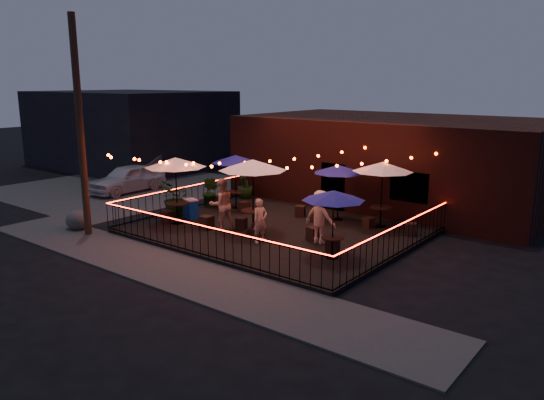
# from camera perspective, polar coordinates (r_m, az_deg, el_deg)

# --- Properties ---
(ground) EXTENTS (110.00, 110.00, 0.00)m
(ground) POSITION_cam_1_polar(r_m,az_deg,el_deg) (18.80, -3.28, -4.90)
(ground) COLOR black
(ground) RESTS_ON ground
(patio) EXTENTS (10.00, 8.00, 0.15)m
(patio) POSITION_cam_1_polar(r_m,az_deg,el_deg) (20.25, 0.47, -3.36)
(patio) COLOR black
(patio) RESTS_ON ground
(sidewalk) EXTENTS (18.00, 2.50, 0.05)m
(sidewalk) POSITION_cam_1_polar(r_m,az_deg,el_deg) (16.63, -10.78, -7.40)
(sidewalk) COLOR #3B3937
(sidewalk) RESTS_ON ground
(parking_lot) EXTENTS (11.00, 12.00, 0.02)m
(parking_lot) POSITION_cam_1_polar(r_m,az_deg,el_deg) (30.11, -15.45, 1.38)
(parking_lot) COLOR #3B3937
(parking_lot) RESTS_ON ground
(brick_building) EXTENTS (14.00, 8.00, 4.00)m
(brick_building) POSITION_cam_1_polar(r_m,az_deg,el_deg) (26.06, 13.13, 4.25)
(brick_building) COLOR #38150F
(brick_building) RESTS_ON ground
(background_building) EXTENTS (12.00, 9.00, 5.00)m
(background_building) POSITION_cam_1_polar(r_m,az_deg,el_deg) (37.50, -15.01, 7.41)
(background_building) COLOR black
(background_building) RESTS_ON ground
(utility_pole) EXTENTS (0.26, 0.26, 8.00)m
(utility_pole) POSITION_cam_1_polar(r_m,az_deg,el_deg) (20.47, -19.93, 7.25)
(utility_pole) COLOR #341E15
(utility_pole) RESTS_ON ground
(fence_front) EXTENTS (10.00, 0.04, 1.04)m
(fence_front) POSITION_cam_1_polar(r_m,az_deg,el_deg) (17.23, -7.73, -4.34)
(fence_front) COLOR black
(fence_front) RESTS_ON patio
(fence_left) EXTENTS (0.04, 8.00, 1.04)m
(fence_left) POSITION_cam_1_polar(r_m,az_deg,el_deg) (23.41, -9.24, 0.16)
(fence_left) COLOR black
(fence_left) RESTS_ON patio
(fence_right) EXTENTS (0.04, 8.00, 1.04)m
(fence_right) POSITION_cam_1_polar(r_m,az_deg,el_deg) (17.60, 13.49, -4.22)
(fence_right) COLOR black
(fence_right) RESTS_ON patio
(festoon_lights) EXTENTS (10.02, 8.72, 1.32)m
(festoon_lights) POSITION_cam_1_polar(r_m,az_deg,el_deg) (20.11, -2.32, 3.65)
(festoon_lights) COLOR #FB3805
(festoon_lights) RESTS_ON ground
(cafe_table_0) EXTENTS (2.48, 2.48, 2.63)m
(cafe_table_0) POSITION_cam_1_polar(r_m,az_deg,el_deg) (20.92, -10.35, 3.91)
(cafe_table_0) COLOR black
(cafe_table_0) RESTS_ON patio
(cafe_table_1) EXTENTS (2.30, 2.30, 2.36)m
(cafe_table_1) POSITION_cam_1_polar(r_m,az_deg,el_deg) (23.30, -3.95, 4.35)
(cafe_table_1) COLOR black
(cafe_table_1) RESTS_ON patio
(cafe_table_2) EXTENTS (2.55, 2.55, 2.75)m
(cafe_table_2) POSITION_cam_1_polar(r_m,az_deg,el_deg) (19.26, -2.08, 3.68)
(cafe_table_2) COLOR black
(cafe_table_2) RESTS_ON patio
(cafe_table_3) EXTENTS (2.31, 2.31, 2.25)m
(cafe_table_3) POSITION_cam_1_polar(r_m,az_deg,el_deg) (21.34, 7.19, 3.24)
(cafe_table_3) COLOR black
(cafe_table_3) RESTS_ON patio
(cafe_table_4) EXTENTS (2.23, 2.23, 2.20)m
(cafe_table_4) POSITION_cam_1_polar(r_m,az_deg,el_deg) (16.60, 6.64, 0.39)
(cafe_table_4) COLOR black
(cafe_table_4) RESTS_ON patio
(cafe_table_5) EXTENTS (2.89, 2.89, 2.53)m
(cafe_table_5) POSITION_cam_1_polar(r_m,az_deg,el_deg) (20.53, 11.83, 3.43)
(cafe_table_5) COLOR black
(cafe_table_5) RESTS_ON patio
(bistro_chair_0) EXTENTS (0.42, 0.42, 0.48)m
(bistro_chair_0) POSITION_cam_1_polar(r_m,az_deg,el_deg) (21.45, -11.14, -1.82)
(bistro_chair_0) COLOR black
(bistro_chair_0) RESTS_ON patio
(bistro_chair_1) EXTENTS (0.45, 0.45, 0.51)m
(bistro_chair_1) POSITION_cam_1_polar(r_m,az_deg,el_deg) (20.33, -7.05, -2.42)
(bistro_chair_1) COLOR black
(bistro_chair_1) RESTS_ON patio
(bistro_chair_2) EXTENTS (0.47, 0.47, 0.51)m
(bistro_chair_2) POSITION_cam_1_polar(r_m,az_deg,el_deg) (23.81, -5.46, -0.16)
(bistro_chair_2) COLOR black
(bistro_chair_2) RESTS_ON patio
(bistro_chair_3) EXTENTS (0.52, 0.52, 0.48)m
(bistro_chair_3) POSITION_cam_1_polar(r_m,az_deg,el_deg) (22.73, -3.05, -0.77)
(bistro_chair_3) COLOR black
(bistro_chair_3) RESTS_ON patio
(bistro_chair_4) EXTENTS (0.45, 0.45, 0.43)m
(bistro_chair_4) POSITION_cam_1_polar(r_m,az_deg,el_deg) (20.27, -3.32, -2.52)
(bistro_chair_4) COLOR black
(bistro_chair_4) RESTS_ON patio
(bistro_chair_5) EXTENTS (0.46, 0.46, 0.46)m
(bistro_chair_5) POSITION_cam_1_polar(r_m,az_deg,el_deg) (19.40, -1.49, -3.16)
(bistro_chair_5) COLOR black
(bistro_chair_5) RESTS_ON patio
(bistro_chair_6) EXTENTS (0.51, 0.51, 0.45)m
(bistro_chair_6) POSITION_cam_1_polar(r_m,az_deg,el_deg) (22.10, 3.06, -1.20)
(bistro_chair_6) COLOR black
(bistro_chair_6) RESTS_ON patio
(bistro_chair_7) EXTENTS (0.46, 0.46, 0.46)m
(bistro_chair_7) POSITION_cam_1_polar(r_m,az_deg,el_deg) (21.30, 4.69, -1.74)
(bistro_chair_7) COLOR black
(bistro_chair_7) RESTS_ON patio
(bistro_chair_8) EXTENTS (0.50, 0.50, 0.48)m
(bistro_chair_8) POSITION_cam_1_polar(r_m,az_deg,el_deg) (18.85, 4.50, -3.63)
(bistro_chair_8) COLOR black
(bistro_chair_8) RESTS_ON patio
(bistro_chair_9) EXTENTS (0.54, 0.54, 0.50)m
(bistro_chair_9) POSITION_cam_1_polar(r_m,az_deg,el_deg) (17.61, 6.55, -4.83)
(bistro_chair_9) COLOR black
(bistro_chair_9) RESTS_ON patio
(bistro_chair_10) EXTENTS (0.43, 0.43, 0.42)m
(bistro_chair_10) POSITION_cam_1_polar(r_m,az_deg,el_deg) (20.68, 10.37, -2.42)
(bistro_chair_10) COLOR black
(bistro_chair_10) RESTS_ON patio
(bistro_chair_11) EXTENTS (0.50, 0.50, 0.46)m
(bistro_chair_11) POSITION_cam_1_polar(r_m,az_deg,el_deg) (20.04, 14.66, -3.05)
(bistro_chair_11) COLOR black
(bistro_chair_11) RESTS_ON patio
(patron_a) EXTENTS (0.50, 0.65, 1.56)m
(patron_a) POSITION_cam_1_polar(r_m,az_deg,el_deg) (18.43, -1.29, -2.23)
(patron_a) COLOR beige
(patron_a) RESTS_ON patio
(patron_b) EXTENTS (1.08, 1.18, 1.98)m
(patron_b) POSITION_cam_1_polar(r_m,az_deg,el_deg) (20.00, -5.44, -0.47)
(patron_b) COLOR tan
(patron_b) RESTS_ON patio
(patron_c) EXTENTS (1.21, 0.70, 1.87)m
(patron_c) POSITION_cam_1_polar(r_m,az_deg,el_deg) (18.35, 5.21, -1.85)
(patron_c) COLOR tan
(patron_c) RESTS_ON patio
(potted_shrub_a) EXTENTS (1.68, 1.57, 1.52)m
(potted_shrub_a) POSITION_cam_1_polar(r_m,az_deg,el_deg) (22.46, -10.31, 0.23)
(potted_shrub_a) COLOR #1A3F13
(potted_shrub_a) RESTS_ON patio
(potted_shrub_b) EXTENTS (0.80, 0.67, 1.36)m
(potted_shrub_b) POSITION_cam_1_polar(r_m,az_deg,el_deg) (23.83, -6.66, 0.87)
(potted_shrub_b) COLOR #183A10
(potted_shrub_b) RESTS_ON patio
(potted_shrub_c) EXTENTS (0.98, 0.98, 1.37)m
(potted_shrub_c) POSITION_cam_1_polar(r_m,az_deg,el_deg) (25.52, -2.92, 1.74)
(potted_shrub_c) COLOR #0D3F0E
(potted_shrub_c) RESTS_ON patio
(cooler) EXTENTS (0.70, 0.59, 0.79)m
(cooler) POSITION_cam_1_polar(r_m,az_deg,el_deg) (22.01, -8.71, -0.92)
(cooler) COLOR #0C3CB0
(cooler) RESTS_ON patio
(boulder) EXTENTS (1.15, 1.05, 0.75)m
(boulder) POSITION_cam_1_polar(r_m,az_deg,el_deg) (21.96, -20.16, -2.08)
(boulder) COLOR #403F3B
(boulder) RESTS_ON ground
(car_white) EXTENTS (1.83, 4.26, 1.43)m
(car_white) POSITION_cam_1_polar(r_m,az_deg,el_deg) (28.57, -15.29, 2.25)
(car_white) COLOR silver
(car_white) RESTS_ON ground
(car_silver) EXTENTS (2.34, 4.85, 1.53)m
(car_silver) POSITION_cam_1_polar(r_m,az_deg,el_deg) (32.13, -12.74, 3.59)
(car_silver) COLOR gray
(car_silver) RESTS_ON ground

